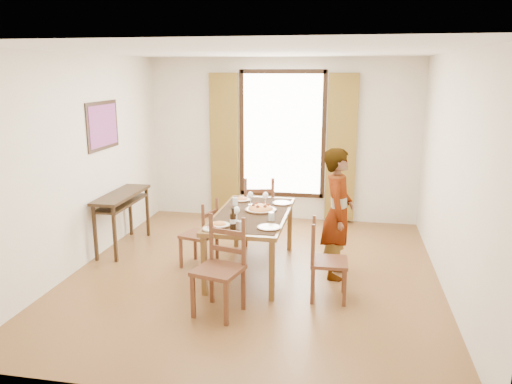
% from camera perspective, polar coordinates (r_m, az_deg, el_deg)
% --- Properties ---
extents(ground, '(5.00, 5.00, 0.00)m').
position_cam_1_polar(ground, '(6.36, -0.16, -9.28)').
color(ground, '#552D1A').
rests_on(ground, ground).
extents(room_shell, '(4.60, 5.10, 2.74)m').
position_cam_1_polar(room_shell, '(6.05, 0.02, 4.76)').
color(room_shell, beige).
rests_on(room_shell, ground).
extents(console_table, '(0.38, 1.20, 0.80)m').
position_cam_1_polar(console_table, '(7.30, -15.09, -1.04)').
color(console_table, black).
rests_on(console_table, ground).
extents(dining_table, '(0.89, 1.75, 0.76)m').
position_cam_1_polar(dining_table, '(6.24, -0.49, -3.02)').
color(dining_table, brown).
rests_on(dining_table, ground).
extents(chair_west, '(0.49, 0.49, 0.90)m').
position_cam_1_polar(chair_west, '(6.48, -6.31, -4.99)').
color(chair_west, '#51331B').
rests_on(chair_west, ground).
extents(chair_north, '(0.54, 0.54, 1.01)m').
position_cam_1_polar(chair_north, '(7.28, 0.29, -2.33)').
color(chair_north, '#51331B').
rests_on(chair_north, ground).
extents(chair_south, '(0.55, 0.55, 1.02)m').
position_cam_1_polar(chair_south, '(5.25, -4.14, -8.87)').
color(chair_south, '#51331B').
rests_on(chair_south, ground).
extents(chair_east, '(0.42, 0.42, 0.91)m').
position_cam_1_polar(chair_east, '(5.61, 8.01, -7.98)').
color(chair_east, '#51331B').
rests_on(chair_east, ground).
extents(man, '(0.63, 0.46, 1.60)m').
position_cam_1_polar(man, '(6.12, 9.34, -2.45)').
color(man, '#979AA0').
rests_on(man, ground).
extents(plate_sw, '(0.27, 0.27, 0.05)m').
position_cam_1_polar(plate_sw, '(5.72, -4.20, -3.63)').
color(plate_sw, silver).
rests_on(plate_sw, dining_table).
extents(plate_se, '(0.27, 0.27, 0.05)m').
position_cam_1_polar(plate_se, '(5.63, 1.51, -3.90)').
color(plate_se, silver).
rests_on(plate_se, dining_table).
extents(plate_nw, '(0.27, 0.27, 0.05)m').
position_cam_1_polar(plate_nw, '(6.81, -1.65, -0.76)').
color(plate_nw, silver).
rests_on(plate_nw, dining_table).
extents(plate_ne, '(0.27, 0.27, 0.05)m').
position_cam_1_polar(plate_ne, '(6.65, 2.98, -1.13)').
color(plate_ne, silver).
rests_on(plate_ne, dining_table).
extents(pasta_platter, '(0.40, 0.40, 0.10)m').
position_cam_1_polar(pasta_platter, '(6.31, 0.53, -1.72)').
color(pasta_platter, '#B85817').
rests_on(pasta_platter, dining_table).
extents(caprese_plate, '(0.20, 0.20, 0.04)m').
position_cam_1_polar(caprese_plate, '(5.61, -5.08, -4.09)').
color(caprese_plate, silver).
rests_on(caprese_plate, dining_table).
extents(wine_glass_a, '(0.08, 0.08, 0.18)m').
position_cam_1_polar(wine_glass_a, '(5.86, -2.22, -2.50)').
color(wine_glass_a, white).
rests_on(wine_glass_a, dining_table).
extents(wine_glass_b, '(0.08, 0.08, 0.18)m').
position_cam_1_polar(wine_glass_b, '(6.55, 1.09, -0.76)').
color(wine_glass_b, white).
rests_on(wine_glass_b, dining_table).
extents(wine_glass_c, '(0.08, 0.08, 0.18)m').
position_cam_1_polar(wine_glass_c, '(6.57, -0.63, -0.71)').
color(wine_glass_c, white).
rests_on(wine_glass_c, dining_table).
extents(tumbler_a, '(0.07, 0.07, 0.10)m').
position_cam_1_polar(tumbler_a, '(5.91, 1.77, -2.80)').
color(tumbler_a, silver).
rests_on(tumbler_a, dining_table).
extents(tumbler_b, '(0.07, 0.07, 0.10)m').
position_cam_1_polar(tumbler_b, '(6.58, -2.39, -1.07)').
color(tumbler_b, silver).
rests_on(tumbler_b, dining_table).
extents(tumbler_c, '(0.07, 0.07, 0.10)m').
position_cam_1_polar(tumbler_c, '(5.56, -1.62, -3.86)').
color(tumbler_c, silver).
rests_on(tumbler_c, dining_table).
extents(wine_bottle, '(0.07, 0.07, 0.25)m').
position_cam_1_polar(wine_bottle, '(5.55, -2.66, -3.10)').
color(wine_bottle, black).
rests_on(wine_bottle, dining_table).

